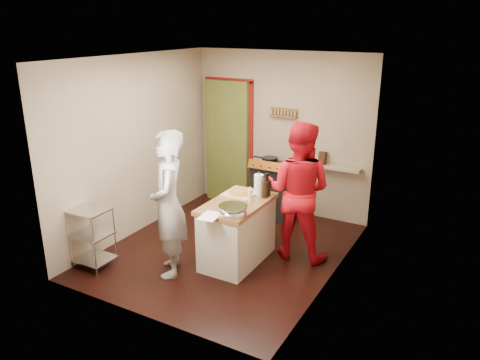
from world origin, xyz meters
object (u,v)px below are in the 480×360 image
person_red (298,191)px  island (238,230)px  stove (274,190)px  wire_shelving (92,235)px  person_stripe (168,204)px

person_red → island: bearing=36.9°
stove → person_red: bearing=-51.9°
wire_shelving → person_stripe: (0.97, 0.36, 0.47)m
island → person_red: bearing=41.5°
stove → island: 1.62m
person_red → stove: bearing=-56.5°
stove → person_red: (0.84, -1.07, 0.47)m
island → person_stripe: (-0.59, -0.65, 0.47)m
wire_shelving → island: bearing=33.0°
stove → person_stripe: person_stripe is taller
person_stripe → person_red: bearing=100.0°
stove → island: (0.24, -1.61, -0.00)m
wire_shelving → person_stripe: bearing=20.5°
person_stripe → wire_shelving: bearing=-104.2°
island → stove: bearing=98.4°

